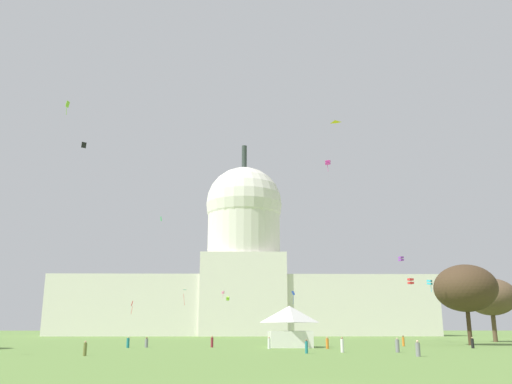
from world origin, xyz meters
The scene contains 29 objects.
capitol_building centered at (-4.08, 156.94, 18.97)m, with size 125.24×27.25×66.48m.
event_tent centered at (3.20, 54.35, 3.07)m, with size 6.52×7.26×5.94m.
tree_east_far centered at (33.34, 62.76, 9.16)m, with size 10.73×10.59×13.08m.
tree_east_mid centered at (46.21, 81.96, 8.74)m, with size 12.77×12.78×12.45m.
person_grey_back_left centered at (14.19, 29.27, 0.72)m, with size 0.59×0.59×1.61m.
person_teal_back_right centered at (3.60, 35.96, 0.71)m, with size 0.37×0.37×1.54m.
person_maroon_deep_crowd centered at (-8.20, 54.33, 0.77)m, with size 0.48×0.48×1.66m.
person_white_edge_west centered at (-0.10, 48.69, 0.73)m, with size 0.48×0.48×1.60m.
person_black_back_center centered at (28.45, 50.18, 0.69)m, with size 0.47×0.47×1.52m.
person_teal_near_tree_east centered at (-20.08, 52.66, 0.70)m, with size 0.57×0.57×1.56m.
person_orange_edge_east centered at (21.10, 58.44, 0.75)m, with size 0.48×0.48×1.62m.
person_grey_front_left centered at (-17.70, 54.07, 0.66)m, with size 0.66×0.66×1.49m.
person_orange_mid_left centered at (7.86, 48.74, 0.74)m, with size 0.52×0.52×1.62m.
person_white_lawn_far_right centered at (8.04, 38.14, 0.81)m, with size 0.51×0.51×1.77m.
person_olive_aisle_center centered at (-19.92, 31.10, 0.70)m, with size 0.39×0.39×1.52m.
person_grey_near_tent centered at (14.58, 38.25, 0.75)m, with size 0.65×0.65×1.67m.
kite_red_low centered at (-31.24, 107.70, 8.28)m, with size 0.40×1.05×3.18m.
kite_lime_low centered at (-8.35, 126.28, 10.61)m, with size 0.95×1.01×1.14m.
kite_pink_low centered at (-9.97, 132.60, 12.63)m, with size 0.88×0.85×2.04m.
kite_magenta_high centered at (14.46, 84.13, 37.65)m, with size 1.31×1.37×2.77m.
kite_violet_low centered at (26.16, 74.08, 15.44)m, with size 1.01×1.00×0.86m.
kite_turquoise_low centered at (-19.97, 117.38, 11.80)m, with size 1.35×1.46×3.77m.
kite_yellow_mid centered at (10.25, 49.54, 33.29)m, with size 1.49×1.11×0.33m.
kite_black_high centered at (-36.37, 76.74, 38.76)m, with size 0.95×0.69×1.22m.
kite_cyan_low centered at (27.88, 64.19, 10.21)m, with size 1.00×1.00×2.05m.
kite_blue_low centered at (9.63, 120.79, 11.53)m, with size 1.06×0.83×3.62m.
kite_green_mid centered at (-27.76, 124.29, 33.02)m, with size 0.64×1.02×1.45m.
kite_red_low_b centered at (30.57, 83.50, 12.00)m, with size 1.18×1.16×1.17m.
kite_lime_high centered at (-32.17, 53.70, 37.57)m, with size 0.48×0.82×2.29m.
Camera 1 is at (-3.29, -26.82, 2.94)m, focal length 37.53 mm.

